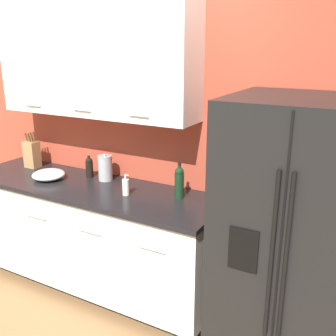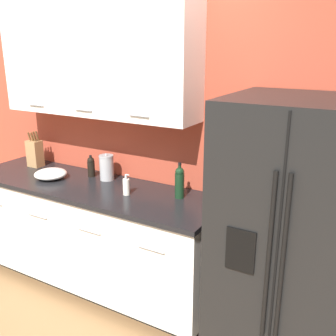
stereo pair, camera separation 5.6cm
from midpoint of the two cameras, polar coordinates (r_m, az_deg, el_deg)
wall_back at (r=3.27m, az=-7.98°, el=8.36°), size 10.00×0.39×2.60m
counter_unit at (r=3.36m, az=-10.45°, el=-9.46°), size 2.21×0.64×0.90m
refrigerator at (r=2.47m, az=18.28°, el=-10.27°), size 0.83×0.79×1.70m
knife_block at (r=3.75m, az=-18.36°, el=2.10°), size 0.12×0.10×0.33m
wine_bottle at (r=2.82m, az=2.25°, el=-2.02°), size 0.07×0.07×0.26m
soap_dispenser at (r=2.91m, az=-5.53°, el=-2.68°), size 0.06×0.05×0.16m
oil_bottle at (r=3.35m, az=-10.63°, el=0.25°), size 0.06×0.06×0.18m
steel_canister at (r=3.24m, az=-8.41°, el=0.08°), size 0.12×0.12×0.22m
mixing_bowl at (r=3.39m, az=-16.22°, el=-0.82°), size 0.26×0.26×0.08m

